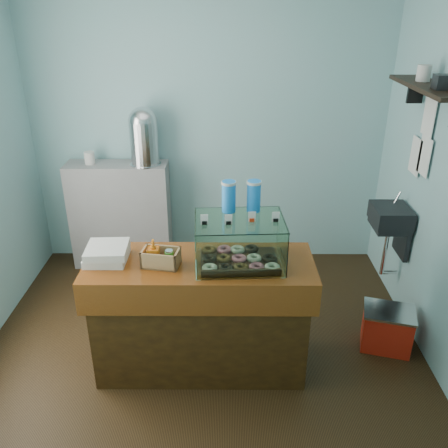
{
  "coord_description": "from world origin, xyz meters",
  "views": [
    {
      "loc": [
        0.19,
        -3.12,
        2.55
      ],
      "look_at": [
        0.17,
        -0.15,
        1.15
      ],
      "focal_mm": 38.0,
      "sensor_mm": 36.0,
      "label": 1
    }
  ],
  "objects_px": {
    "display_case": "(239,238)",
    "red_cooler": "(387,328)",
    "counter": "(201,314)",
    "coffee_urn": "(144,135)"
  },
  "relations": [
    {
      "from": "coffee_urn",
      "to": "red_cooler",
      "type": "distance_m",
      "value": 2.76
    },
    {
      "from": "counter",
      "to": "red_cooler",
      "type": "xyz_separation_m",
      "value": [
        1.47,
        0.21,
        -0.28
      ]
    },
    {
      "from": "counter",
      "to": "red_cooler",
      "type": "bearing_deg",
      "value": 8.17
    },
    {
      "from": "coffee_urn",
      "to": "red_cooler",
      "type": "bearing_deg",
      "value": -33.04
    },
    {
      "from": "coffee_urn",
      "to": "display_case",
      "type": "bearing_deg",
      "value": -60.31
    },
    {
      "from": "coffee_urn",
      "to": "red_cooler",
      "type": "xyz_separation_m",
      "value": [
        2.07,
        -1.35,
        -1.22
      ]
    },
    {
      "from": "counter",
      "to": "display_case",
      "type": "distance_m",
      "value": 0.67
    },
    {
      "from": "counter",
      "to": "coffee_urn",
      "type": "height_order",
      "value": "coffee_urn"
    },
    {
      "from": "coffee_urn",
      "to": "counter",
      "type": "bearing_deg",
      "value": -68.89
    },
    {
      "from": "display_case",
      "to": "red_cooler",
      "type": "height_order",
      "value": "display_case"
    }
  ]
}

